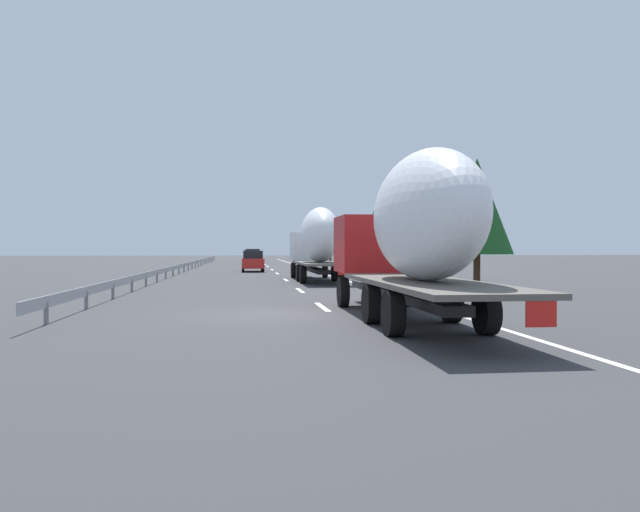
# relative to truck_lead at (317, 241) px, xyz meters

# --- Properties ---
(ground_plane) EXTENTS (260.00, 260.00, 0.00)m
(ground_plane) POSITION_rel_truck_lead_xyz_m (21.58, 3.60, -2.47)
(ground_plane) COLOR #38383A
(lane_stripe_0) EXTENTS (3.20, 0.20, 0.01)m
(lane_stripe_0) POSITION_rel_truck_lead_xyz_m (-16.42, 1.80, -2.47)
(lane_stripe_0) COLOR white
(lane_stripe_0) RESTS_ON ground_plane
(lane_stripe_1) EXTENTS (3.20, 0.20, 0.01)m
(lane_stripe_1) POSITION_rel_truck_lead_xyz_m (-8.09, 1.80, -2.47)
(lane_stripe_1) COLOR white
(lane_stripe_1) RESTS_ON ground_plane
(lane_stripe_2) EXTENTS (3.20, 0.20, 0.01)m
(lane_stripe_2) POSITION_rel_truck_lead_xyz_m (1.86, 1.80, -2.47)
(lane_stripe_2) COLOR white
(lane_stripe_2) RESTS_ON ground_plane
(lane_stripe_3) EXTENTS (3.20, 0.20, 0.01)m
(lane_stripe_3) POSITION_rel_truck_lead_xyz_m (12.34, 1.80, -2.47)
(lane_stripe_3) COLOR white
(lane_stripe_3) RESTS_ON ground_plane
(lane_stripe_4) EXTENTS (3.20, 0.20, 0.01)m
(lane_stripe_4) POSITION_rel_truck_lead_xyz_m (21.37, 1.80, -2.47)
(lane_stripe_4) COLOR white
(lane_stripe_4) RESTS_ON ground_plane
(lane_stripe_5) EXTENTS (3.20, 0.20, 0.01)m
(lane_stripe_5) POSITION_rel_truck_lead_xyz_m (34.30, 1.80, -2.47)
(lane_stripe_5) COLOR white
(lane_stripe_5) RESTS_ON ground_plane
(lane_stripe_6) EXTENTS (3.20, 0.20, 0.01)m
(lane_stripe_6) POSITION_rel_truck_lead_xyz_m (31.86, 1.80, -2.47)
(lane_stripe_6) COLOR white
(lane_stripe_6) RESTS_ON ground_plane
(lane_stripe_7) EXTENTS (3.20, 0.20, 0.01)m
(lane_stripe_7) POSITION_rel_truck_lead_xyz_m (41.62, 1.80, -2.47)
(lane_stripe_7) COLOR white
(lane_stripe_7) RESTS_ON ground_plane
(lane_stripe_8) EXTENTS (3.20, 0.20, 0.01)m
(lane_stripe_8) POSITION_rel_truck_lead_xyz_m (51.97, 1.80, -2.47)
(lane_stripe_8) COLOR white
(lane_stripe_8) RESTS_ON ground_plane
(edge_line_right) EXTENTS (110.00, 0.20, 0.01)m
(edge_line_right) POSITION_rel_truck_lead_xyz_m (26.58, -1.90, -2.47)
(edge_line_right) COLOR white
(edge_line_right) RESTS_ON ground_plane
(truck_lead) EXTENTS (12.80, 2.55, 4.44)m
(truck_lead) POSITION_rel_truck_lead_xyz_m (0.00, 0.00, 0.00)
(truck_lead) COLOR silver
(truck_lead) RESTS_ON ground_plane
(truck_trailing) EXTENTS (12.96, 2.55, 4.41)m
(truck_trailing) POSITION_rel_truck_lead_xyz_m (-21.23, 0.00, 0.01)
(truck_trailing) COLOR #B21919
(truck_trailing) RESTS_ON ground_plane
(car_blue_sedan) EXTENTS (4.19, 1.74, 1.94)m
(car_blue_sedan) POSITION_rel_truck_lead_xyz_m (51.66, 3.49, -1.51)
(car_blue_sedan) COLOR #28479E
(car_blue_sedan) RESTS_ON ground_plane
(car_yellow_coupe) EXTENTS (4.74, 1.76, 1.93)m
(car_yellow_coupe) POSITION_rel_truck_lead_xyz_m (70.44, 3.56, -1.51)
(car_yellow_coupe) COLOR gold
(car_yellow_coupe) RESTS_ON ground_plane
(car_silver_hatch) EXTENTS (4.04, 1.76, 1.99)m
(car_silver_hatch) POSITION_rel_truck_lead_xyz_m (35.92, 3.41, -1.49)
(car_silver_hatch) COLOR #ADB2B7
(car_silver_hatch) RESTS_ON ground_plane
(car_red_compact) EXTENTS (4.65, 1.91, 1.84)m
(car_red_compact) POSITION_rel_truck_lead_xyz_m (16.60, 3.70, -1.54)
(car_red_compact) COLOR red
(car_red_compact) RESTS_ON ground_plane
(road_sign) EXTENTS (0.10, 0.90, 2.92)m
(road_sign) POSITION_rel_truck_lead_xyz_m (19.41, -3.10, -0.44)
(road_sign) COLOR gray
(road_sign) RESTS_ON ground_plane
(tree_0) EXTENTS (3.86, 3.86, 6.44)m
(tree_0) POSITION_rel_truck_lead_xyz_m (10.69, -6.34, 1.35)
(tree_0) COLOR #472D19
(tree_0) RESTS_ON ground_plane
(tree_1) EXTENTS (3.41, 3.41, 6.18)m
(tree_1) POSITION_rel_truck_lead_xyz_m (1.01, -8.18, 1.49)
(tree_1) COLOR #472D19
(tree_1) RESTS_ON ground_plane
(tree_2) EXTENTS (3.51, 3.51, 5.69)m
(tree_2) POSITION_rel_truck_lead_xyz_m (46.26, -9.28, 1.28)
(tree_2) COLOR #472D19
(tree_2) RESTS_ON ground_plane
(tree_3) EXTENTS (2.52, 2.52, 5.71)m
(tree_3) POSITION_rel_truck_lead_xyz_m (36.22, -5.93, 1.19)
(tree_3) COLOR #472D19
(tree_3) RESTS_ON ground_plane
(tree_4) EXTENTS (3.28, 3.28, 6.17)m
(tree_4) POSITION_rel_truck_lead_xyz_m (-10.08, -6.21, 1.47)
(tree_4) COLOR #472D19
(tree_4) RESTS_ON ground_plane
(tree_5) EXTENTS (3.62, 3.62, 7.39)m
(tree_5) POSITION_rel_truck_lead_xyz_m (63.41, -6.27, 2.09)
(tree_5) COLOR #472D19
(tree_5) RESTS_ON ground_plane
(guardrail_median) EXTENTS (94.00, 0.10, 0.76)m
(guardrail_median) POSITION_rel_truck_lead_xyz_m (24.58, 9.60, -1.90)
(guardrail_median) COLOR #9EA0A5
(guardrail_median) RESTS_ON ground_plane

